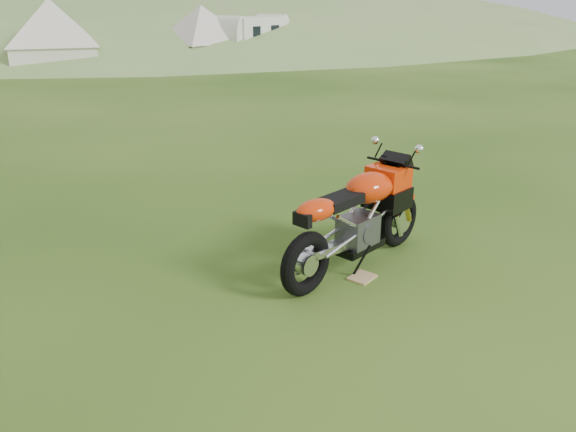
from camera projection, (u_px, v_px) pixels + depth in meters
ground at (288, 293)px, 5.18m from camera, size 120.00×120.00×0.00m
hillside at (219, 31)px, 48.34m from camera, size 80.00×64.00×8.00m
hedgerow at (219, 31)px, 48.34m from camera, size 36.00×1.20×8.60m
sport_motorcycle at (358, 211)px, 5.48m from camera, size 2.07×0.79×1.21m
plywood_board at (362, 277)px, 5.46m from camera, size 0.29×0.26×0.02m
tent_mid at (53, 34)px, 21.25m from camera, size 3.84×3.84×2.61m
tent_right at (202, 33)px, 23.35m from camera, size 3.01×3.01×2.45m
caravan at (251, 39)px, 24.60m from camera, size 4.39×3.01×1.88m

